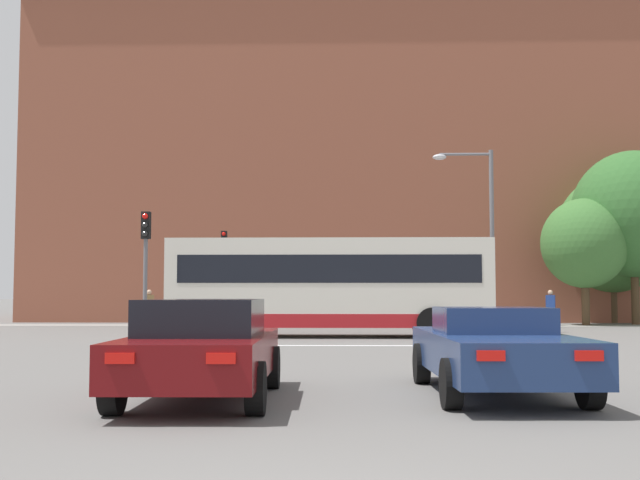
{
  "coord_description": "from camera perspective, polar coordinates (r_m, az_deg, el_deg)",
  "views": [
    {
      "loc": [
        0.04,
        -4.67,
        1.44
      ],
      "look_at": [
        -0.71,
        21.07,
        3.16
      ],
      "focal_mm": 45.0,
      "sensor_mm": 36.0,
      "label": 1
    }
  ],
  "objects": [
    {
      "name": "bus_crossing_lead",
      "position": [
        26.77,
        0.67,
        -3.19
      ],
      "size": [
        10.57,
        2.73,
        3.23
      ],
      "rotation": [
        0.0,
        0.0,
        1.57
      ],
      "color": "silver",
      "rests_on": "ground_plane"
    },
    {
      "name": "tree_kerbside",
      "position": [
        38.39,
        18.28,
        -0.23
      ],
      "size": [
        3.9,
        3.9,
        5.78
      ],
      "color": "#4C3823",
      "rests_on": "ground_plane"
    },
    {
      "name": "traffic_light_far_left",
      "position": [
        36.04,
        -6.85,
        -1.56
      ],
      "size": [
        0.26,
        0.31,
        4.24
      ],
      "color": "slate",
      "rests_on": "ground_plane"
    },
    {
      "name": "traffic_light_far_right",
      "position": [
        35.8,
        10.42,
        -2.08
      ],
      "size": [
        0.26,
        0.31,
        3.67
      ],
      "color": "slate",
      "rests_on": "ground_plane"
    },
    {
      "name": "car_roadster_right",
      "position": [
        11.81,
        12.3,
        -7.61
      ],
      "size": [
        2.05,
        4.77,
        1.24
      ],
      "rotation": [
        0.0,
        0.0,
        0.03
      ],
      "color": "navy",
      "rests_on": "ground_plane"
    },
    {
      "name": "car_saloon_left",
      "position": [
        11.05,
        -8.37,
        -7.6
      ],
      "size": [
        1.98,
        4.43,
        1.36
      ],
      "rotation": [
        0.0,
        0.0,
        0.02
      ],
      "color": "#600C0F",
      "rests_on": "ground_plane"
    },
    {
      "name": "tree_distant",
      "position": [
        40.05,
        21.37,
        1.73
      ],
      "size": [
        5.63,
        5.63,
        8.1
      ],
      "color": "#4C3823",
      "rests_on": "ground_plane"
    },
    {
      "name": "stop_line_strip",
      "position": [
        22.34,
        1.58,
        -7.51
      ],
      "size": [
        8.21,
        0.3,
        0.01
      ],
      "primitive_type": "cube",
      "color": "silver",
      "rests_on": "ground_plane"
    },
    {
      "name": "pedestrian_waiting",
      "position": [
        37.54,
        16.08,
        -4.46
      ],
      "size": [
        0.45,
        0.34,
        1.6
      ],
      "rotation": [
        0.0,
        0.0,
        5.93
      ],
      "color": "brown",
      "rests_on": "ground_plane"
    },
    {
      "name": "tree_by_building",
      "position": [
        41.96,
        20.05,
        0.42
      ],
      "size": [
        5.53,
        5.53,
        7.28
      ],
      "color": "#4C3823",
      "rests_on": "ground_plane"
    },
    {
      "name": "street_lamp_junction",
      "position": [
        29.92,
        11.37,
        1.45
      ],
      "size": [
        2.22,
        0.36,
        6.71
      ],
      "color": "slate",
      "rests_on": "ground_plane"
    },
    {
      "name": "pedestrian_walking_east",
      "position": [
        37.0,
        -12.06,
        -4.52
      ],
      "size": [
        0.46,
        0.37,
        1.61
      ],
      "rotation": [
        0.0,
        0.0,
        0.45
      ],
      "color": "#333851",
      "rests_on": "ground_plane"
    },
    {
      "name": "brick_civic_building",
      "position": [
        48.27,
        2.59,
        5.84
      ],
      "size": [
        35.25,
        16.56,
        21.71
      ],
      "color": "brown",
      "rests_on": "ground_plane"
    },
    {
      "name": "traffic_light_near_left",
      "position": [
        23.97,
        -12.31,
        -0.97
      ],
      "size": [
        0.26,
        0.31,
        3.84
      ],
      "color": "slate",
      "rests_on": "ground_plane"
    },
    {
      "name": "far_pavement",
      "position": [
        36.2,
        1.62,
        -6.1
      ],
      "size": [
        69.13,
        2.5,
        0.01
      ],
      "primitive_type": "cube",
      "color": "gray",
      "rests_on": "ground_plane"
    }
  ]
}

